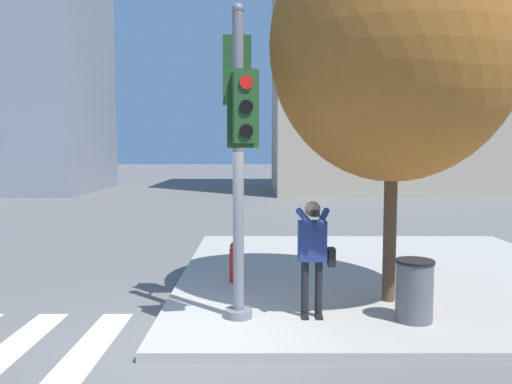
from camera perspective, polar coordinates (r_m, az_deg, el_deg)
The scene contains 9 objects.
ground_plane at distance 6.77m, azimuth -8.36°, elevation -17.15°, with size 160.00×160.00×0.00m, color slate.
sidewalk_corner at distance 10.35m, azimuth 14.45°, elevation -9.09°, with size 8.00×8.00×0.13m.
traffic_signal_pole at distance 7.00m, azimuth -2.05°, elevation 7.16°, with size 0.53×1.48×4.40m.
person_photographer at distance 7.20m, azimuth 6.43°, elevation -6.37°, with size 0.58×0.54×1.67m.
street_tree at distance 8.23m, azimuth 15.36°, elevation 15.93°, with size 3.83×3.83×6.12m.
fire_hydrant at distance 9.15m, azimuth -2.63°, elevation -8.02°, with size 0.18×0.24×0.73m.
trash_bin at distance 7.46m, azimuth 17.51°, elevation -10.66°, with size 0.54×0.54×0.87m.
building_left at distance 34.26m, azimuth -26.45°, elevation 15.57°, with size 10.22×8.77×18.34m.
building_right at distance 32.54m, azimuth 14.24°, elevation 17.35°, with size 13.38×9.90×19.27m.
Camera 1 is at (0.93, -6.21, 2.53)m, focal length 35.00 mm.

